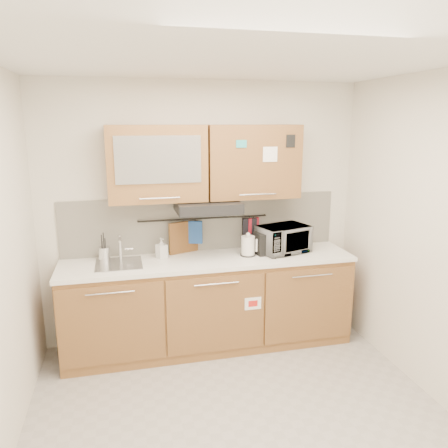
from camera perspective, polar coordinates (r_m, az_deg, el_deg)
floor at (r=3.62m, az=2.32°, el=-24.35°), size 3.20×3.20×0.00m
ceiling at (r=2.90m, az=2.83°, el=20.99°), size 3.20×3.20×0.00m
wall_back at (r=4.43m, az=-2.78°, el=1.37°), size 3.20×0.00×3.20m
wall_right at (r=3.76m, az=26.69°, el=-2.17°), size 0.00×3.00×3.00m
base_cabinet at (r=4.41m, az=-1.90°, el=-10.88°), size 2.80×0.64×0.88m
countertop at (r=4.23m, az=-1.94°, el=-4.77°), size 2.82×0.62×0.04m
backsplash at (r=4.44m, az=-2.74°, el=0.08°), size 2.80×0.02×0.56m
upper_cabinets at (r=4.17m, az=-2.48°, el=8.03°), size 1.82×0.37×0.70m
range_hood at (r=4.16m, az=-2.16°, el=2.30°), size 0.60×0.46×0.10m
sink at (r=4.17m, az=-13.55°, el=-5.09°), size 0.42×0.40×0.26m
utensil_rail at (r=4.39m, az=-2.66°, el=0.73°), size 1.30×0.02×0.02m
utensil_crock at (r=4.29m, az=-15.35°, el=-3.76°), size 0.13×0.13×0.27m
kettle at (r=4.30m, az=3.16°, el=-2.95°), size 0.18×0.17×0.23m
toaster at (r=4.38m, az=6.01°, el=-2.44°), size 0.30×0.20×0.22m
microwave at (r=4.44m, az=7.75°, el=-1.95°), size 0.56×0.46×0.27m
soap_bottle at (r=4.25m, az=-8.16°, el=-3.14°), size 0.12×0.12×0.20m
cutting_board at (r=4.39m, az=-5.29°, el=-2.19°), size 0.31×0.13×0.39m
oven_mitt at (r=4.39m, az=-3.74°, el=-1.08°), size 0.14×0.07×0.23m
dark_pouch at (r=4.51m, az=3.35°, el=-0.68°), size 0.15×0.05×0.23m
pot_holder at (r=4.52m, az=3.88°, el=-0.20°), size 0.13×0.07×0.16m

